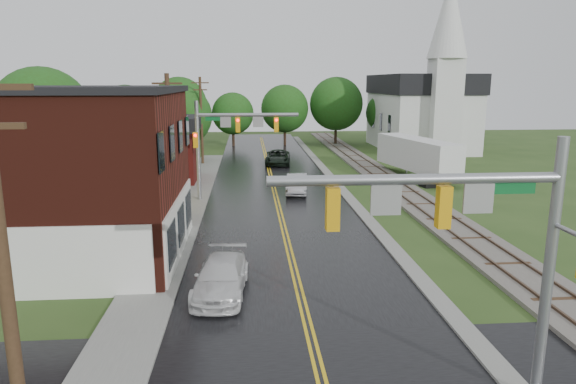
{
  "coord_description": "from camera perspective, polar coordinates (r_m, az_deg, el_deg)",
  "views": [
    {
      "loc": [
        -2.02,
        -9.82,
        8.49
      ],
      "look_at": [
        -0.21,
        13.3,
        3.5
      ],
      "focal_mm": 32.0,
      "sensor_mm": 36.0,
      "label": 1
    }
  ],
  "objects": [
    {
      "name": "utility_pole_b",
      "position": [
        32.4,
        -12.98,
        5.15
      ],
      "size": [
        1.8,
        0.28,
        9.0
      ],
      "color": "#382616",
      "rests_on": "ground"
    },
    {
      "name": "tree_left_e",
      "position": [
        56.26,
        -11.55,
        8.15
      ],
      "size": [
        6.4,
        6.4,
        8.16
      ],
      "color": "black",
      "rests_on": "ground"
    },
    {
      "name": "railroad",
      "position": [
        47.16,
        10.38,
        1.7
      ],
      "size": [
        3.2,
        80.0,
        0.3
      ],
      "color": "#59544C",
      "rests_on": "ground"
    },
    {
      "name": "sidewalk_left",
      "position": [
        36.09,
        -11.0,
        -1.7
      ],
      "size": [
        2.4,
        50.0,
        0.12
      ],
      "primitive_type": "cube",
      "color": "gray",
      "rests_on": "ground"
    },
    {
      "name": "tree_left_c",
      "position": [
        51.27,
        -17.94,
        7.11
      ],
      "size": [
        6.0,
        6.0,
        7.65
      ],
      "color": "black",
      "rests_on": "ground"
    },
    {
      "name": "darkred_building",
      "position": [
        45.96,
        -14.46,
        3.89
      ],
      "size": [
        7.0,
        6.0,
        4.4
      ],
      "primitive_type": "cube",
      "color": "#3F0F0C",
      "rests_on": "ground"
    },
    {
      "name": "pickup_white",
      "position": [
        21.33,
        -7.44,
        -9.36
      ],
      "size": [
        2.41,
        5.05,
        1.42
      ],
      "primitive_type": "imported",
      "rotation": [
        0.0,
        0.0,
        -0.09
      ],
      "color": "silver",
      "rests_on": "ground"
    },
    {
      "name": "yellow_house",
      "position": [
        37.31,
        -18.38,
        3.37
      ],
      "size": [
        8.0,
        7.0,
        6.4
      ],
      "primitive_type": "cube",
      "color": "tan",
      "rests_on": "ground"
    },
    {
      "name": "utility_pole_c",
      "position": [
        54.17,
        -9.61,
        7.98
      ],
      "size": [
        1.8,
        0.28,
        9.0
      ],
      "color": "#382616",
      "rests_on": "ground"
    },
    {
      "name": "sedan_silver",
      "position": [
        39.74,
        0.98,
        0.88
      ],
      "size": [
        2.06,
        4.6,
        1.47
      ],
      "primitive_type": "imported",
      "rotation": [
        0.0,
        0.0,
        -0.12
      ],
      "color": "#A5A5A9",
      "rests_on": "ground"
    },
    {
      "name": "curb_right",
      "position": [
        46.22,
        4.85,
        1.51
      ],
      "size": [
        0.8,
        70.0,
        0.12
      ],
      "primitive_type": "cube",
      "color": "gray",
      "rests_on": "ground"
    },
    {
      "name": "brick_building",
      "position": [
        27.29,
        -26.96,
        1.66
      ],
      "size": [
        14.3,
        10.3,
        8.3
      ],
      "color": "#43160E",
      "rests_on": "ground"
    },
    {
      "name": "tree_left_b",
      "position": [
        44.71,
        -25.42,
        7.42
      ],
      "size": [
        7.6,
        7.6,
        9.69
      ],
      "color": "black",
      "rests_on": "ground"
    },
    {
      "name": "traffic_signal_near",
      "position": [
        13.5,
        19.74,
        -3.71
      ],
      "size": [
        7.34,
        0.3,
        7.2
      ],
      "color": "gray",
      "rests_on": "ground"
    },
    {
      "name": "traffic_signal_far",
      "position": [
        37.02,
        -6.74,
        6.61
      ],
      "size": [
        7.34,
        0.43,
        7.2
      ],
      "color": "gray",
      "rests_on": "ground"
    },
    {
      "name": "main_road",
      "position": [
        40.77,
        -1.53,
        0.11
      ],
      "size": [
        10.0,
        90.0,
        0.02
      ],
      "primitive_type": "cube",
      "color": "black",
      "rests_on": "ground"
    },
    {
      "name": "church",
      "position": [
        67.32,
        14.84,
        9.48
      ],
      "size": [
        10.4,
        18.4,
        20.0
      ],
      "color": "silver",
      "rests_on": "ground"
    },
    {
      "name": "semi_trailer",
      "position": [
        47.46,
        14.16,
        4.07
      ],
      "size": [
        4.6,
        11.22,
        3.54
      ],
      "color": "black",
      "rests_on": "ground"
    },
    {
      "name": "suv_dark",
      "position": [
        53.64,
        -1.14,
        3.84
      ],
      "size": [
        2.94,
        5.61,
        1.51
      ],
      "primitive_type": "imported",
      "rotation": [
        0.0,
        0.0,
        -0.08
      ],
      "color": "black",
      "rests_on": "ground"
    },
    {
      "name": "utility_pole_a",
      "position": [
        11.56,
        -28.95,
        -8.47
      ],
      "size": [
        1.8,
        0.28,
        9.0
      ],
      "color": "#382616",
      "rests_on": "ground"
    }
  ]
}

